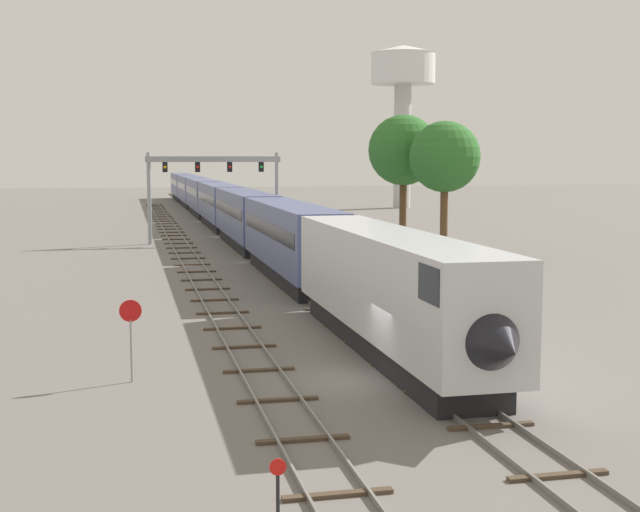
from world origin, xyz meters
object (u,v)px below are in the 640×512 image
object	(u,v)px
water_tower	(403,80)
trackside_tree_mid	(445,157)
switch_stand	(278,502)
stop_sign	(131,329)
signal_gantry	(214,177)
passenger_train	(219,204)
trackside_tree_left	(403,151)

from	to	relation	value
water_tower	trackside_tree_mid	world-z (taller)	water_tower
switch_stand	stop_sign	bearing A→B (deg)	102.84
signal_gantry	passenger_train	bearing A→B (deg)	82.69
trackside_tree_mid	trackside_tree_left	bearing A→B (deg)	107.40
signal_gantry	switch_stand	distance (m)	61.89
water_tower	stop_sign	size ratio (longest dim) A/B	8.53
switch_stand	trackside_tree_mid	distance (m)	47.84
signal_gantry	trackside_tree_mid	xyz separation A→B (m)	(14.97, -18.52, 1.74)
passenger_train	stop_sign	distance (m)	67.03
passenger_train	stop_sign	bearing A→B (deg)	-98.58
trackside_tree_left	trackside_tree_mid	distance (m)	5.21
passenger_train	trackside_tree_left	xyz separation A→B (m)	(11.17, -31.12, 5.61)
switch_stand	trackside_tree_mid	world-z (taller)	trackside_tree_mid
water_tower	stop_sign	world-z (taller)	water_tower
passenger_train	trackside_tree_left	distance (m)	33.53
stop_sign	trackside_tree_mid	distance (m)	38.25
passenger_train	trackside_tree_mid	size ratio (longest dim) A/B	14.27
passenger_train	trackside_tree_mid	distance (m)	38.58
passenger_train	trackside_tree_mid	xyz separation A→B (m)	(12.72, -36.06, 5.09)
water_tower	switch_stand	distance (m)	118.75
stop_sign	trackside_tree_left	world-z (taller)	trackside_tree_left
signal_gantry	switch_stand	xyz separation A→B (m)	(-4.85, -61.46, -5.45)
switch_stand	stop_sign	world-z (taller)	stop_sign
switch_stand	trackside_tree_left	xyz separation A→B (m)	(18.27, 47.88, 7.70)
passenger_train	signal_gantry	world-z (taller)	signal_gantry
signal_gantry	water_tower	distance (m)	61.17
switch_stand	trackside_tree_left	distance (m)	51.83
switch_stand	stop_sign	xyz separation A→B (m)	(-2.90, 12.72, 1.35)
stop_sign	trackside_tree_left	size ratio (longest dim) A/B	0.26
signal_gantry	trackside_tree_left	xyz separation A→B (m)	(13.42, -13.57, 2.26)
trackside_tree_mid	water_tower	bearing A→B (deg)	74.58
passenger_train	switch_stand	bearing A→B (deg)	-95.14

